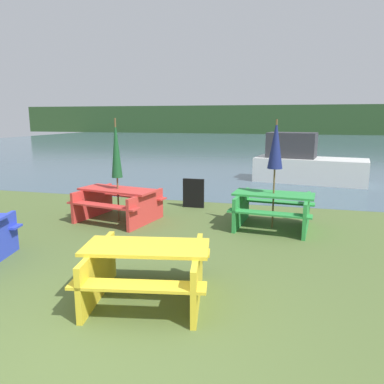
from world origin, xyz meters
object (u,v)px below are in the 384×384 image
umbrella_darkgreen (116,149)px  signboard (193,193)px  umbrella_navy (276,145)px  picnic_table_yellow (147,267)px  boat (306,164)px  picnic_table_red (118,201)px  picnic_table_green (273,207)px

umbrella_darkgreen → signboard: (1.33, 1.63, -1.24)m
umbrella_navy → umbrella_darkgreen: size_ratio=0.99×
picnic_table_yellow → boat: size_ratio=0.44×
signboard → umbrella_navy: bearing=-32.9°
picnic_table_yellow → picnic_table_red: 3.92m
signboard → picnic_table_red: bearing=-129.2°
picnic_table_red → picnic_table_green: size_ratio=1.12×
picnic_table_green → signboard: bearing=147.1°
umbrella_navy → picnic_table_yellow: bearing=-111.0°
picnic_table_green → umbrella_navy: size_ratio=0.78×
picnic_table_red → boat: 7.78m
picnic_table_red → signboard: signboard is taller
boat → signboard: bearing=-111.9°
picnic_table_yellow → umbrella_darkgreen: 4.09m
umbrella_navy → signboard: umbrella_navy is taller
picnic_table_yellow → umbrella_navy: size_ratio=0.79×
umbrella_navy → umbrella_darkgreen: (-3.41, -0.29, -0.13)m
boat → umbrella_navy: bearing=-88.8°
picnic_table_red → picnic_table_green: (3.41, 0.29, 0.00)m
picnic_table_red → picnic_table_green: bearing=4.9°
picnic_table_yellow → picnic_table_green: picnic_table_green is taller
umbrella_darkgreen → signboard: umbrella_darkgreen is taller
signboard → umbrella_darkgreen: bearing=-129.2°
umbrella_darkgreen → boat: (4.27, 6.50, -0.97)m
umbrella_navy → boat: umbrella_navy is taller
picnic_table_red → signboard: size_ratio=2.62×
picnic_table_green → umbrella_navy: 1.29m
picnic_table_red → signboard: 2.11m
picnic_table_green → boat: 6.27m
picnic_table_green → umbrella_navy: umbrella_navy is taller
picnic_table_yellow → umbrella_darkgreen: bearing=120.8°
picnic_table_red → umbrella_navy: umbrella_navy is taller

